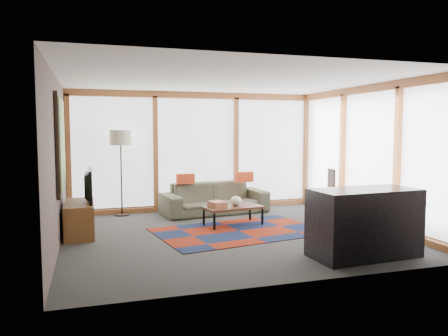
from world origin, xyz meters
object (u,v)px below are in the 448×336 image
object	(u,v)px
coffee_table	(233,216)
bookshelf	(349,209)
television	(84,186)
sofa	(215,198)
tv_console	(80,219)
bar_counter	(364,223)
floor_lamp	(121,173)

from	to	relation	value
coffee_table	bookshelf	distance (m)	2.23
coffee_table	television	world-z (taller)	television
sofa	bookshelf	xyz separation A→B (m)	(2.19, -1.71, -0.06)
bookshelf	tv_console	bearing A→B (deg)	174.08
coffee_table	bar_counter	size ratio (longest dim) A/B	0.71
tv_console	television	distance (m)	0.56
sofa	television	xyz separation A→B (m)	(-2.62, -1.15, 0.51)
bookshelf	television	distance (m)	4.87
floor_lamp	television	size ratio (longest dim) A/B	1.86
floor_lamp	sofa	bearing A→B (deg)	-10.53
bookshelf	television	xyz separation A→B (m)	(-4.81, 0.55, 0.57)
coffee_table	tv_console	xyz separation A→B (m)	(-2.72, 0.03, 0.10)
bookshelf	floor_lamp	bearing A→B (deg)	153.27
sofa	bar_counter	world-z (taller)	bar_counter
sofa	television	world-z (taller)	television
floor_lamp	bar_counter	xyz separation A→B (m)	(3.03, -4.04, -0.41)
floor_lamp	bar_counter	world-z (taller)	floor_lamp
coffee_table	tv_console	bearing A→B (deg)	179.41
floor_lamp	bookshelf	bearing A→B (deg)	-26.73
sofa	bar_counter	distance (m)	3.85
floor_lamp	tv_console	distance (m)	1.85
coffee_table	sofa	bearing A→B (deg)	90.36
television	tv_console	bearing A→B (deg)	115.67
floor_lamp	tv_console	bearing A→B (deg)	-117.40
bar_counter	floor_lamp	bearing A→B (deg)	123.31
floor_lamp	tv_console	xyz separation A→B (m)	(-0.80, -1.55, -0.61)
sofa	floor_lamp	distance (m)	2.02
bar_counter	television	bearing A→B (deg)	142.40
coffee_table	bar_counter	bearing A→B (deg)	-65.50
bar_counter	bookshelf	bearing A→B (deg)	58.22
tv_console	sofa	bearing A→B (deg)	23.85
floor_lamp	coffee_table	world-z (taller)	floor_lamp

